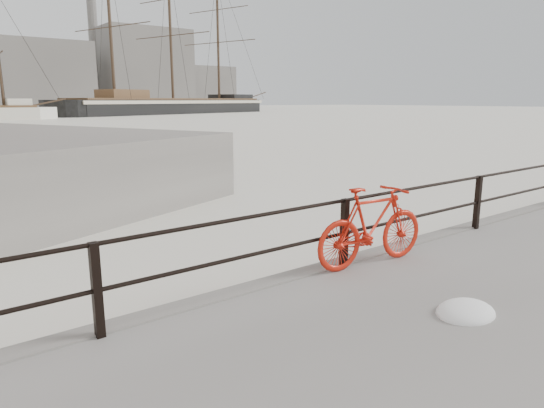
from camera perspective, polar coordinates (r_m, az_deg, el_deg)
ground at (r=10.03m, az=21.88°, el=-4.44°), size 400.00×400.00×0.00m
guardrail at (r=9.76m, az=23.02°, el=0.17°), size 28.00×0.10×1.00m
bicycle at (r=7.13m, az=11.69°, el=-2.53°), size 1.96×0.49×1.17m
barque_black at (r=101.88m, az=-11.48°, el=10.39°), size 65.43×38.38×35.04m
industrial_west at (r=147.70m, az=-27.04°, el=13.31°), size 32.00×18.00×18.00m
industrial_mid at (r=162.93m, az=-14.93°, el=15.03°), size 26.00×20.00×24.00m
industrial_east at (r=177.33m, az=-8.44°, el=13.41°), size 20.00×16.00×14.00m
smokestack at (r=163.94m, az=-20.25°, el=18.20°), size 2.80×2.80×44.00m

